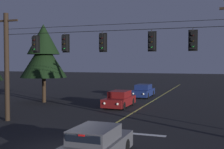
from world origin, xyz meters
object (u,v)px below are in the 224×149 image
(traffic_light_right_inner, at_px, (152,41))
(tree_verge_near, at_px, (44,53))
(car_waiting_near_lane, at_px, (96,146))
(car_oncoming_lead, at_px, (119,99))
(traffic_light_centre, at_px, (102,42))
(traffic_light_leftmost, at_px, (35,44))
(car_oncoming_trailing, at_px, (143,91))
(traffic_light_rightmost, at_px, (193,40))
(traffic_light_left_inner, at_px, (65,43))

(traffic_light_right_inner, distance_m, tree_verge_near, 15.05)
(car_waiting_near_lane, xyz_separation_m, tree_verge_near, (-11.35, 14.08, 4.07))
(traffic_light_right_inner, distance_m, car_oncoming_lead, 10.43)
(traffic_light_centre, bearing_deg, traffic_light_leftmost, 180.00)
(traffic_light_right_inner, height_order, tree_verge_near, tree_verge_near)
(car_waiting_near_lane, distance_m, car_oncoming_lead, 14.23)
(traffic_light_right_inner, distance_m, car_waiting_near_lane, 7.12)
(car_waiting_near_lane, xyz_separation_m, car_oncoming_lead, (-3.58, 13.77, -0.00))
(car_oncoming_lead, relative_size, car_oncoming_trailing, 1.00)
(traffic_light_right_inner, relative_size, tree_verge_near, 0.16)
(traffic_light_rightmost, height_order, car_oncoming_lead, traffic_light_rightmost)
(traffic_light_right_inner, bearing_deg, traffic_light_leftmost, 180.00)
(traffic_light_left_inner, height_order, car_waiting_near_lane, traffic_light_left_inner)
(traffic_light_centre, height_order, car_oncoming_lead, traffic_light_centre)
(traffic_light_centre, distance_m, traffic_light_rightmost, 5.09)
(car_oncoming_trailing, bearing_deg, traffic_light_right_inner, -74.79)
(traffic_light_left_inner, relative_size, car_oncoming_trailing, 0.28)
(car_waiting_near_lane, height_order, car_oncoming_trailing, same)
(car_oncoming_lead, distance_m, car_oncoming_trailing, 7.85)
(car_oncoming_trailing, height_order, tree_verge_near, tree_verge_near)
(traffic_light_right_inner, bearing_deg, car_oncoming_lead, 119.00)
(car_waiting_near_lane, relative_size, car_oncoming_lead, 0.98)
(traffic_light_centre, height_order, car_oncoming_trailing, traffic_light_centre)
(traffic_light_leftmost, height_order, traffic_light_right_inner, same)
(traffic_light_left_inner, relative_size, car_oncoming_lead, 0.28)
(traffic_light_right_inner, xyz_separation_m, car_waiting_near_lane, (-1.01, -5.50, -4.40))
(traffic_light_left_inner, bearing_deg, traffic_light_right_inner, 0.00)
(tree_verge_near, bearing_deg, traffic_light_left_inner, -50.75)
(traffic_light_leftmost, distance_m, car_oncoming_lead, 9.81)
(traffic_light_left_inner, relative_size, tree_verge_near, 0.16)
(traffic_light_right_inner, relative_size, car_waiting_near_lane, 0.28)
(traffic_light_left_inner, height_order, car_oncoming_lead, traffic_light_left_inner)
(traffic_light_centre, relative_size, car_oncoming_trailing, 0.28)
(traffic_light_right_inner, bearing_deg, traffic_light_centre, 180.00)
(traffic_light_rightmost, bearing_deg, traffic_light_right_inner, 180.00)
(traffic_light_leftmost, height_order, tree_verge_near, tree_verge_near)
(car_oncoming_trailing, bearing_deg, tree_verge_near, -136.60)
(traffic_light_rightmost, height_order, tree_verge_near, tree_verge_near)
(traffic_light_left_inner, bearing_deg, traffic_light_centre, 0.00)
(traffic_light_leftmost, distance_m, tree_verge_near, 9.88)
(traffic_light_left_inner, xyz_separation_m, car_oncoming_trailing, (0.97, 16.12, -4.40))
(traffic_light_rightmost, xyz_separation_m, car_oncoming_trailing, (-6.57, 16.12, -4.40))
(traffic_light_leftmost, bearing_deg, traffic_light_rightmost, 0.00)
(traffic_light_centre, relative_size, car_oncoming_lead, 0.28)
(car_oncoming_lead, bearing_deg, traffic_light_rightmost, -50.71)
(traffic_light_left_inner, height_order, traffic_light_rightmost, same)
(traffic_light_centre, distance_m, car_oncoming_lead, 9.52)
(traffic_light_centre, relative_size, traffic_light_right_inner, 1.00)
(car_oncoming_trailing, bearing_deg, traffic_light_left_inner, -93.44)
(traffic_light_centre, xyz_separation_m, tree_verge_near, (-9.46, 8.58, -0.33))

